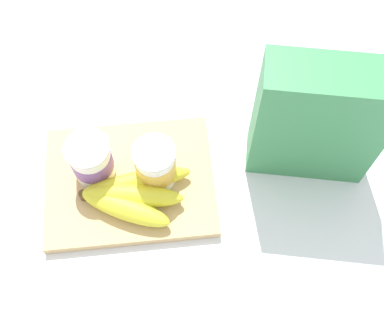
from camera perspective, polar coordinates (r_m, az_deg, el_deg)
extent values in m
plane|color=white|center=(0.84, -7.25, -2.81)|extent=(2.40, 2.40, 0.00)
cube|color=tan|center=(0.83, -7.32, -2.54)|extent=(0.28, 0.22, 0.02)
cube|color=#38844C|center=(0.77, 14.63, 4.41)|extent=(0.21, 0.12, 0.25)
cylinder|color=white|center=(0.80, -11.77, -0.08)|extent=(0.07, 0.07, 0.08)
cylinder|color=#7A4C99|center=(0.80, -11.77, -0.08)|extent=(0.07, 0.07, 0.03)
cylinder|color=silver|center=(0.76, -12.35, 1.40)|extent=(0.07, 0.07, 0.00)
cylinder|color=white|center=(0.78, -4.35, -0.40)|extent=(0.07, 0.07, 0.09)
cylinder|color=gold|center=(0.78, -4.35, -0.40)|extent=(0.07, 0.07, 0.05)
cylinder|color=silver|center=(0.74, -4.58, 1.17)|extent=(0.07, 0.07, 0.00)
ellipsoid|color=yellow|center=(0.78, -7.87, -5.65)|extent=(0.15, 0.10, 0.04)
ellipsoid|color=yellow|center=(0.79, -7.02, -4.20)|extent=(0.17, 0.06, 0.04)
ellipsoid|color=yellow|center=(0.80, -6.52, -2.59)|extent=(0.18, 0.06, 0.04)
cylinder|color=brown|center=(0.81, -12.69, -4.09)|extent=(0.01, 0.01, 0.02)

